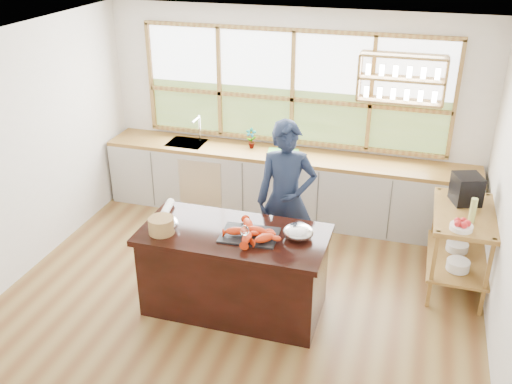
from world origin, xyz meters
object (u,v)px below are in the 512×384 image
at_px(espresso_machine, 467,189).
at_px(cook, 286,200).
at_px(wicker_basket, 161,225).
at_px(island, 234,271).

bearing_deg(espresso_machine, cook, 175.25).
bearing_deg(cook, espresso_machine, 0.96).
distance_m(espresso_machine, wicker_basket, 3.25).
relative_size(island, cook, 1.03).
xyz_separation_m(cook, espresso_machine, (1.87, 0.49, 0.16)).
height_order(island, cook, cook).
relative_size(island, espresso_machine, 5.88).
bearing_deg(cook, wicker_basket, -146.85).
distance_m(island, espresso_machine, 2.64).
bearing_deg(espresso_machine, island, -167.95).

